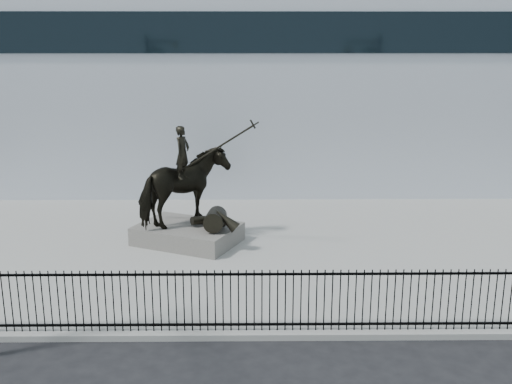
{
  "coord_description": "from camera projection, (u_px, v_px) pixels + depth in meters",
  "views": [
    {
      "loc": [
        -0.83,
        -11.48,
        6.74
      ],
      "look_at": [
        -0.65,
        6.0,
        2.27
      ],
      "focal_mm": 42.0,
      "sensor_mm": 36.0,
      "label": 1
    }
  ],
  "objects": [
    {
      "name": "ground",
      "position": [
        289.0,
        364.0,
        12.8
      ],
      "size": [
        120.0,
        120.0,
        0.0
      ],
      "primitive_type": "plane",
      "color": "black",
      "rests_on": "ground"
    },
    {
      "name": "plaza",
      "position": [
        275.0,
        249.0,
        19.56
      ],
      "size": [
        30.0,
        12.0,
        0.15
      ],
      "primitive_type": "cube",
      "color": "gray",
      "rests_on": "ground"
    },
    {
      "name": "building",
      "position": [
        266.0,
        84.0,
        31.06
      ],
      "size": [
        44.0,
        14.0,
        9.0
      ],
      "primitive_type": "cube",
      "color": "silver",
      "rests_on": "ground"
    },
    {
      "name": "picket_fence",
      "position": [
        286.0,
        300.0,
        13.79
      ],
      "size": [
        22.1,
        0.1,
        1.5
      ],
      "color": "black",
      "rests_on": "plaza"
    },
    {
      "name": "statue_plinth",
      "position": [
        188.0,
        234.0,
        19.92
      ],
      "size": [
        3.83,
        3.33,
        0.6
      ],
      "primitive_type": "cube",
      "rotation": [
        0.0,
        0.0,
        -0.43
      ],
      "color": "#56534F",
      "rests_on": "plaza"
    },
    {
      "name": "equestrian_statue",
      "position": [
        188.0,
        189.0,
        19.51
      ],
      "size": [
        3.76,
        3.21,
        3.48
      ],
      "rotation": [
        0.0,
        0.0,
        -0.43
      ],
      "color": "black",
      "rests_on": "statue_plinth"
    }
  ]
}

